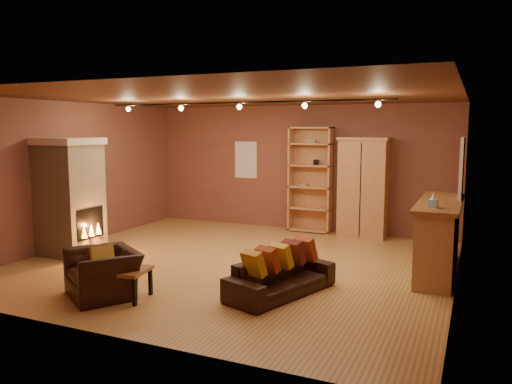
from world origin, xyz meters
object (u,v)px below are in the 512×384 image
at_px(bar_counter, 439,236).
at_px(fireplace, 70,196).
at_px(armoire, 363,187).
at_px(armchair, 103,266).
at_px(loveseat, 281,269).
at_px(bookcase, 311,179).
at_px(coffee_table, 127,273).

bearing_deg(bar_counter, fireplace, -167.10).
distance_m(armoire, armchair, 5.78).
distance_m(fireplace, loveseat, 4.43).
bearing_deg(fireplace, armoire, 38.08).
bearing_deg(bar_counter, loveseat, -133.70).
height_order(bookcase, bar_counter, bookcase).
bearing_deg(loveseat, armchair, 134.81).
height_order(armoire, armchair, armoire).
bearing_deg(bar_counter, bookcase, 141.15).
xyz_separation_m(armchair, coffee_table, (0.37, 0.04, -0.07)).
bearing_deg(coffee_table, fireplace, 147.72).
distance_m(bookcase, armoire, 1.20).
xyz_separation_m(bookcase, bar_counter, (2.85, -2.30, -0.59)).
relative_size(loveseat, coffee_table, 2.80).
height_order(bar_counter, loveseat, bar_counter).
relative_size(armoire, armchair, 1.81).
height_order(bar_counter, coffee_table, bar_counter).
relative_size(armoire, coffee_table, 3.34).
distance_m(bar_counter, coffee_table, 4.81).
xyz_separation_m(loveseat, armchair, (-2.20, -1.06, 0.08)).
bearing_deg(loveseat, bar_counter, -24.51).
relative_size(bar_counter, armchair, 2.08).
relative_size(fireplace, bar_counter, 0.87).
height_order(armoire, bar_counter, armoire).
bearing_deg(armoire, armchair, -115.12).
xyz_separation_m(armoire, coffee_table, (-2.07, -5.16, -0.70)).
relative_size(fireplace, loveseat, 1.20).
height_order(fireplace, bookcase, bookcase).
xyz_separation_m(bar_counter, armchair, (-4.11, -3.05, -0.16)).
bearing_deg(coffee_table, bar_counter, 38.79).
xyz_separation_m(loveseat, coffee_table, (-1.84, -1.01, 0.00)).
relative_size(bookcase, loveseat, 1.31).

